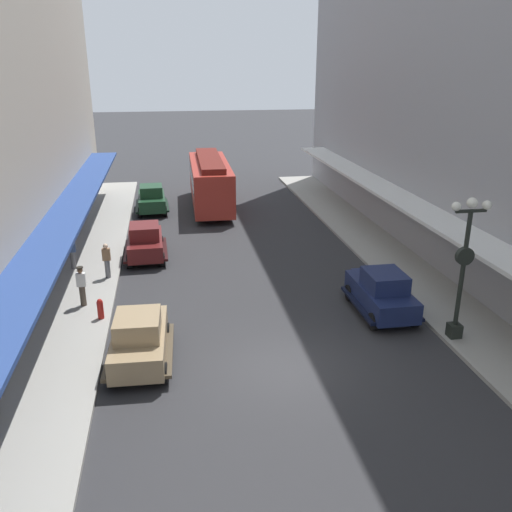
# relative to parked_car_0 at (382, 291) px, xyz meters

# --- Properties ---
(ground_plane) EXTENTS (200.00, 200.00, 0.00)m
(ground_plane) POSITION_rel_parked_car_0_xyz_m (-4.63, -3.44, -0.94)
(ground_plane) COLOR #2D2D30
(sidewalk_left) EXTENTS (3.00, 60.00, 0.15)m
(sidewalk_left) POSITION_rel_parked_car_0_xyz_m (-12.13, -3.44, -0.87)
(sidewalk_left) COLOR #99968E
(sidewalk_left) RESTS_ON ground
(sidewalk_right) EXTENTS (3.00, 60.00, 0.15)m
(sidewalk_right) POSITION_rel_parked_car_0_xyz_m (2.87, -3.44, -0.87)
(sidewalk_right) COLOR #99968E
(sidewalk_right) RESTS_ON ground
(parked_car_0) EXTENTS (2.15, 4.26, 1.84)m
(parked_car_0) POSITION_rel_parked_car_0_xyz_m (0.00, 0.00, 0.00)
(parked_car_0) COLOR #19234C
(parked_car_0) RESTS_ON ground
(parked_car_1) EXTENTS (2.28, 4.31, 1.84)m
(parked_car_1) POSITION_rel_parked_car_0_xyz_m (-9.35, -2.28, 0.00)
(parked_car_1) COLOR #997F5B
(parked_car_1) RESTS_ON ground
(parked_car_2) EXTENTS (2.25, 4.30, 1.84)m
(parked_car_2) POSITION_rel_parked_car_0_xyz_m (-9.26, 17.28, 0.00)
(parked_car_2) COLOR #193D23
(parked_car_2) RESTS_ON ground
(parked_car_3) EXTENTS (2.21, 4.29, 1.84)m
(parked_car_3) POSITION_rel_parked_car_0_xyz_m (-9.44, 8.12, 0.00)
(parked_car_3) COLOR #591919
(parked_car_3) RESTS_ON ground
(streetcar) EXTENTS (2.71, 9.65, 3.46)m
(streetcar) POSITION_rel_parked_car_0_xyz_m (-5.26, 17.81, 0.96)
(streetcar) COLOR #A52D23
(streetcar) RESTS_ON ground
(lamp_post_with_clock) EXTENTS (1.42, 0.44, 5.16)m
(lamp_post_with_clock) POSITION_rel_parked_car_0_xyz_m (1.77, -2.59, 2.04)
(lamp_post_with_clock) COLOR black
(lamp_post_with_clock) RESTS_ON sidewalk_right
(fire_hydrant) EXTENTS (0.24, 0.24, 0.82)m
(fire_hydrant) POSITION_rel_parked_car_0_xyz_m (-10.98, 1.04, -0.38)
(fire_hydrant) COLOR #B21E19
(fire_hydrant) RESTS_ON sidewalk_left
(pedestrian_0) EXTENTS (0.36, 0.28, 1.67)m
(pedestrian_0) POSITION_rel_parked_car_0_xyz_m (-11.80, 2.38, 0.07)
(pedestrian_0) COLOR #4C4238
(pedestrian_0) RESTS_ON sidewalk_left
(pedestrian_1) EXTENTS (0.36, 0.28, 1.67)m
(pedestrian_1) POSITION_rel_parked_car_0_xyz_m (-12.83, 6.76, 0.07)
(pedestrian_1) COLOR slate
(pedestrian_1) RESTS_ON sidewalk_left
(pedestrian_2) EXTENTS (0.36, 0.24, 1.64)m
(pedestrian_2) POSITION_rel_parked_car_0_xyz_m (-11.09, 5.32, 0.05)
(pedestrian_2) COLOR slate
(pedestrian_2) RESTS_ON sidewalk_left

